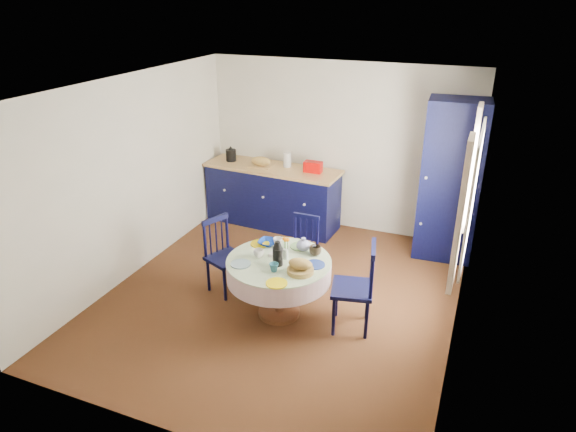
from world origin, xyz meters
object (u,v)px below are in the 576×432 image
chair_far (303,248)px  mug_a (259,253)px  mug_d (278,242)px  cobalt_bowl (268,243)px  chair_right (356,287)px  chair_left (224,255)px  pantry_cabinet (450,181)px  mug_c (315,251)px  mug_b (274,267)px  kitchen_counter (272,195)px  dining_table (280,270)px

chair_far → mug_a: (-0.20, -0.87, 0.32)m
chair_far → mug_d: chair_far is taller
chair_far → cobalt_bowl: 0.67m
chair_right → chair_left: bearing=-108.0°
chair_right → mug_a: (-1.09, -0.09, 0.23)m
pantry_cabinet → mug_c: size_ratio=15.80×
chair_far → mug_c: chair_far is taller
chair_right → mug_b: chair_right is taller
pantry_cabinet → mug_b: size_ratio=21.78×
chair_right → mug_c: bearing=-121.5°
mug_a → mug_b: size_ratio=1.15×
kitchen_counter → mug_a: size_ratio=18.69×
dining_table → mug_c: 0.45m
pantry_cabinet → cobalt_bowl: 2.63m
chair_left → cobalt_bowl: size_ratio=4.16×
pantry_cabinet → cobalt_bowl: bearing=-137.0°
chair_left → chair_far: (0.79, 0.60, -0.05)m
pantry_cabinet → chair_left: size_ratio=2.33×
chair_far → mug_b: chair_far is taller
chair_right → mug_a: chair_right is taller
chair_far → mug_d: bearing=-100.7°
chair_left → cobalt_bowl: chair_left is taller
chair_left → mug_b: 1.03m
cobalt_bowl → chair_far: bearing=68.3°
chair_right → mug_b: (-0.81, -0.32, 0.23)m
chair_far → chair_right: size_ratio=0.83×
mug_a → mug_c: (0.56, 0.28, 0.01)m
chair_far → mug_d: 0.65m
chair_far → mug_c: size_ratio=6.11×
chair_left → mug_c: chair_left is taller
mug_a → kitchen_counter: bearing=110.0°
chair_left → mug_b: (0.87, -0.49, 0.27)m
chair_far → cobalt_bowl: size_ratio=3.76×
mug_a → cobalt_bowl: bearing=94.5°
mug_d → cobalt_bowl: (-0.12, -0.01, -0.02)m
mug_d → cobalt_bowl: mug_d is taller
chair_far → mug_c: bearing=-58.5°
pantry_cabinet → cobalt_bowl: pantry_cabinet is taller
chair_far → chair_left: bearing=-142.6°
dining_table → chair_far: bearing=93.2°
kitchen_counter → mug_b: (1.10, -2.47, 0.26)m
chair_far → cobalt_bowl: (-0.22, -0.56, 0.30)m
pantry_cabinet → chair_left: bearing=-144.1°
mug_d → mug_b: bearing=-71.2°
mug_b → mug_d: size_ratio=0.90×
chair_right → mug_d: bearing=-114.8°
chair_right → cobalt_bowl: 1.16m
pantry_cabinet → mug_d: pantry_cabinet is taller
dining_table → mug_b: 0.29m
chair_left → chair_far: 0.99m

